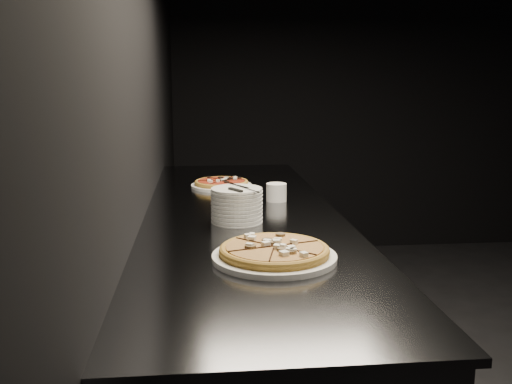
{
  "coord_description": "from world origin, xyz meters",
  "views": [
    {
      "loc": [
        -2.29,
        -2.14,
        1.42
      ],
      "look_at": [
        -2.08,
        -0.04,
        1.01
      ],
      "focal_mm": 40.0,
      "sensor_mm": 36.0,
      "label": 1
    }
  ],
  "objects": [
    {
      "name": "counter",
      "position": [
        -2.13,
        0.0,
        0.46
      ],
      "size": [
        0.74,
        2.44,
        0.92
      ],
      "color": "#55575C",
      "rests_on": "floor"
    },
    {
      "name": "ramekin",
      "position": [
        -1.97,
        0.19,
        0.96
      ],
      "size": [
        0.09,
        0.09,
        0.07
      ],
      "color": "silver",
      "rests_on": "counter"
    },
    {
      "name": "cutlery",
      "position": [
        -2.15,
        -0.16,
        1.05
      ],
      "size": [
        0.09,
        0.19,
        0.01
      ],
      "rotation": [
        0.0,
        0.0,
        0.56
      ],
      "color": "silver",
      "rests_on": "plate_stack"
    },
    {
      "name": "plate_stack",
      "position": [
        -2.16,
        -0.15,
        0.98
      ],
      "size": [
        0.18,
        0.18,
        0.12
      ],
      "color": "white",
      "rests_on": "counter"
    },
    {
      "name": "wall_left",
      "position": [
        -2.5,
        0.0,
        1.4
      ],
      "size": [
        0.02,
        5.0,
        2.8
      ],
      "primitive_type": "cube",
      "color": "black",
      "rests_on": "floor"
    },
    {
      "name": "wall_back",
      "position": [
        0.0,
        2.5,
        1.4
      ],
      "size": [
        5.0,
        0.02,
        2.8
      ],
      "primitive_type": "cube",
      "color": "black",
      "rests_on": "floor"
    },
    {
      "name": "pizza_tomato",
      "position": [
        -2.19,
        0.53,
        0.94
      ],
      "size": [
        0.29,
        0.29,
        0.03
      ],
      "rotation": [
        0.0,
        0.0,
        0.01
      ],
      "color": "white",
      "rests_on": "counter"
    },
    {
      "name": "pizza_mushroom",
      "position": [
        -2.08,
        -0.6,
        0.94
      ],
      "size": [
        0.39,
        0.39,
        0.04
      ],
      "rotation": [
        0.0,
        0.0,
        0.3
      ],
      "color": "white",
      "rests_on": "counter"
    }
  ]
}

